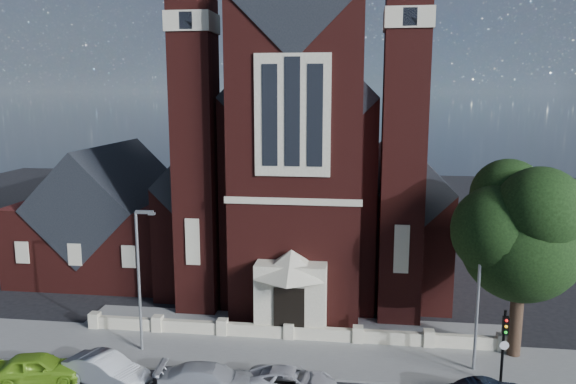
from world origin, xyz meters
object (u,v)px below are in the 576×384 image
car_silver_a (106,370)px  street_lamp_right (480,287)px  car_white_suv (292,382)px  church (314,166)px  parish_hall (111,221)px  traffic_signal (504,339)px  car_lime_van (38,368)px  street_tree (526,235)px  car_silver_b (210,381)px  street_lamp_left (140,273)px

car_silver_a → street_lamp_right: bearing=-60.3°
car_white_suv → car_silver_a: bearing=95.1°
car_silver_a → car_white_suv: 9.24m
church → car_silver_a: 25.25m
parish_hall → traffic_signal: parish_hall is taller
church → street_lamp_right: 21.76m
traffic_signal → car_white_suv: bearing=-170.0°
street_lamp_right → parish_hall: bearing=151.8°
car_silver_a → car_lime_van: bearing=111.8°
car_lime_van → church: bearing=-42.0°
street_tree → street_lamp_right: size_ratio=1.32×
car_silver_b → traffic_signal: bearing=-84.1°
car_silver_b → car_white_suv: size_ratio=1.15×
street_lamp_left → car_silver_b: size_ratio=1.59×
parish_hall → car_silver_a: parish_hall is taller
traffic_signal → car_silver_b: size_ratio=0.79×
street_tree → car_lime_van: street_tree is taller
parish_hall → car_white_suv: 24.46m
car_lime_van → car_white_suv: size_ratio=0.99×
car_silver_a → car_silver_b: size_ratio=0.89×
street_tree → car_white_suv: bearing=-156.6°
parish_hall → car_silver_a: 19.56m
street_lamp_left → parish_hall: bearing=120.0°
parish_hall → car_lime_van: 18.67m
car_silver_b → car_white_suv: car_silver_b is taller
parish_hall → street_lamp_left: size_ratio=1.51×
street_tree → car_silver_b: (-15.58, -5.72, -6.22)m
car_lime_van → street_tree: bearing=-91.7°
traffic_signal → car_white_suv: traffic_signal is taller
street_lamp_left → street_lamp_right: bearing=0.0°
street_lamp_right → car_silver_a: street_lamp_right is taller
parish_hall → car_lime_van: size_ratio=2.78×
church → car_white_suv: size_ratio=7.91×
traffic_signal → parish_hall: bearing=150.0°
church → car_white_suv: (0.88, -22.31, -7.57)m
parish_hall → car_lime_van: bearing=-77.0°
church → street_lamp_left: bearing=-112.7°
car_white_suv → car_silver_b: bearing=102.4°
parish_hall → street_lamp_right: bearing=-28.2°
parish_hall → street_lamp_left: 16.18m
car_white_suv → parish_hall: bearing=47.2°
street_lamp_right → church: bearing=118.0°
church → car_lime_van: 26.80m
traffic_signal → car_lime_van: traffic_signal is taller
street_lamp_left → car_silver_a: (-0.44, -3.70, -3.85)m
street_lamp_left → church: bearing=67.3°
traffic_signal → car_lime_van: size_ratio=0.91×
street_tree → car_lime_van: (-24.46, -5.62, -6.21)m
street_lamp_left → traffic_signal: bearing=-4.8°
car_white_suv → street_tree: bearing=-63.5°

